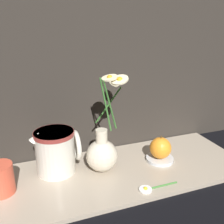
{
  "coord_description": "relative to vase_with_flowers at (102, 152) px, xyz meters",
  "views": [
    {
      "loc": [
        -0.24,
        -0.62,
        0.44
      ],
      "look_at": [
        -0.01,
        0.0,
        0.21
      ],
      "focal_mm": 40.0,
      "sensor_mm": 36.0,
      "label": 1
    }
  ],
  "objects": [
    {
      "name": "saucer_plate",
      "position": [
        0.2,
        -0.01,
        -0.06
      ],
      "size": [
        0.09,
        0.09,
        0.01
      ],
      "color": "silver",
      "rests_on": "shelf"
    },
    {
      "name": "ground_plane",
      "position": [
        0.03,
        -0.02,
        -0.07
      ],
      "size": [
        6.0,
        6.0,
        0.0
      ],
      "primitive_type": "plane",
      "color": "black"
    },
    {
      "name": "orange_fruit",
      "position": [
        0.2,
        -0.01,
        -0.02
      ],
      "size": [
        0.07,
        0.07,
        0.08
      ],
      "color": "orange",
      "rests_on": "saucer_plate"
    },
    {
      "name": "vase_with_flowers",
      "position": [
        0.0,
        0.0,
        0.0
      ],
      "size": [
        0.13,
        0.16,
        0.3
      ],
      "color": "beige",
      "rests_on": "shelf"
    },
    {
      "name": "shelf",
      "position": [
        0.03,
        -0.02,
        -0.07
      ],
      "size": [
        0.85,
        0.3,
        0.01
      ],
      "color": "tan",
      "rests_on": "ground_plane"
    },
    {
      "name": "ceramic_pitcher",
      "position": [
        -0.13,
        0.04,
        0.01
      ],
      "size": [
        0.14,
        0.12,
        0.14
      ],
      "color": "beige",
      "rests_on": "shelf"
    },
    {
      "name": "loose_daisy",
      "position": [
        0.09,
        -0.14,
        -0.06
      ],
      "size": [
        0.12,
        0.04,
        0.01
      ],
      "color": "#3D7A33",
      "rests_on": "shelf"
    }
  ]
}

